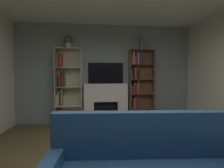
{
  "coord_description": "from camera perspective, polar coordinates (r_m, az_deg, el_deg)",
  "views": [
    {
      "loc": [
        -0.39,
        -2.39,
        1.33
      ],
      "look_at": [
        0.0,
        1.15,
        1.2
      ],
      "focal_mm": 29.01,
      "sensor_mm": 36.0,
      "label": 1
    }
  ],
  "objects": [
    {
      "name": "wall_back_accent",
      "position": [
        5.31,
        -2.07,
        3.15
      ],
      "size": [
        5.18,
        0.06,
        2.85
      ],
      "primitive_type": "cube",
      "color": "gray",
      "rests_on": "ground_plane"
    },
    {
      "name": "bookshelf_left",
      "position": [
        5.21,
        -14.46,
        -0.85
      ],
      "size": [
        0.72,
        0.33,
        2.13
      ],
      "color": "beige",
      "rests_on": "ground_plane"
    },
    {
      "name": "potted_plant",
      "position": [
        5.25,
        -13.62,
        13.05
      ],
      "size": [
        0.23,
        0.23,
        0.35
      ],
      "color": "beige",
      "rests_on": "bookshelf_left"
    },
    {
      "name": "tv",
      "position": [
        5.25,
        -2.02,
        3.42
      ],
      "size": [
        1.01,
        0.06,
        0.59
      ],
      "primitive_type": "cube",
      "color": "black",
      "rests_on": "fireplace"
    },
    {
      "name": "bookshelf_right",
      "position": [
        5.35,
        8.25,
        -0.41
      ],
      "size": [
        0.72,
        0.27,
        2.13
      ],
      "color": "brown",
      "rests_on": "ground_plane"
    },
    {
      "name": "coffee_table",
      "position": [
        2.61,
        7.25,
        -19.54
      ],
      "size": [
        0.99,
        0.52,
        0.42
      ],
      "color": "brown",
      "rests_on": "ground_plane"
    },
    {
      "name": "fireplace",
      "position": [
        5.23,
        -1.95,
        -5.89
      ],
      "size": [
        1.35,
        0.5,
        1.15
      ],
      "color": "white",
      "rests_on": "ground_plane"
    },
    {
      "name": "vase_with_flowers",
      "position": [
        5.4,
        9.39,
        12.21
      ],
      "size": [
        0.13,
        0.13,
        0.45
      ],
      "color": "teal",
      "rests_on": "bookshelf_right"
    }
  ]
}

